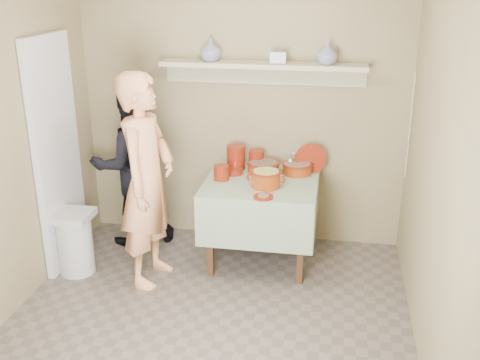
% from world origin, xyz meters
% --- Properties ---
extents(ground, '(3.50, 3.50, 0.00)m').
position_xyz_m(ground, '(0.00, 0.00, 0.00)').
color(ground, '#63574D').
rests_on(ground, ground).
extents(tile_panel, '(0.06, 0.70, 2.00)m').
position_xyz_m(tile_panel, '(-1.46, 0.95, 1.00)').
color(tile_panel, silver).
rests_on(tile_panel, ground).
extents(plate_stack_a, '(0.17, 0.17, 0.22)m').
position_xyz_m(plate_stack_a, '(-0.02, 1.52, 0.87)').
color(plate_stack_a, maroon).
rests_on(plate_stack_a, serving_table).
extents(plate_stack_b, '(0.14, 0.14, 0.17)m').
position_xyz_m(plate_stack_b, '(0.16, 1.59, 0.84)').
color(plate_stack_b, maroon).
rests_on(plate_stack_b, serving_table).
extents(bowl_stack, '(0.13, 0.13, 0.13)m').
position_xyz_m(bowl_stack, '(-0.09, 1.22, 0.83)').
color(bowl_stack, maroon).
rests_on(bowl_stack, serving_table).
extents(empty_bowl, '(0.17, 0.17, 0.05)m').
position_xyz_m(empty_bowl, '(-0.02, 1.39, 0.79)').
color(empty_bowl, maroon).
rests_on(empty_bowl, serving_table).
extents(propped_lid, '(0.29, 0.12, 0.28)m').
position_xyz_m(propped_lid, '(0.65, 1.56, 0.88)').
color(propped_lid, maroon).
rests_on(propped_lid, serving_table).
extents(vase_right, '(0.21, 0.21, 0.18)m').
position_xyz_m(vase_right, '(0.75, 1.60, 1.81)').
color(vase_right, navy).
rests_on(vase_right, wall_shelf).
extents(vase_left, '(0.25, 0.25, 0.19)m').
position_xyz_m(vase_left, '(-0.26, 1.62, 1.82)').
color(vase_left, navy).
rests_on(vase_left, wall_shelf).
extents(ceramic_box, '(0.14, 0.10, 0.10)m').
position_xyz_m(ceramic_box, '(0.34, 1.61, 1.77)').
color(ceramic_box, navy).
rests_on(ceramic_box, wall_shelf).
extents(person_cook, '(0.49, 0.68, 1.76)m').
position_xyz_m(person_cook, '(-0.61, 0.78, 0.88)').
color(person_cook, '#F19F68').
rests_on(person_cook, ground).
extents(person_helper, '(0.95, 0.91, 1.55)m').
position_xyz_m(person_helper, '(-0.99, 1.43, 0.78)').
color(person_helper, black).
rests_on(person_helper, ground).
extents(room_shell, '(3.04, 3.54, 2.62)m').
position_xyz_m(room_shell, '(0.00, 0.00, 1.61)').
color(room_shell, '#93845A').
rests_on(room_shell, ground).
extents(serving_table, '(0.97, 0.97, 0.76)m').
position_xyz_m(serving_table, '(0.25, 1.28, 0.64)').
color(serving_table, '#4C2D16').
rests_on(serving_table, ground).
extents(cazuela_meat_a, '(0.30, 0.30, 0.10)m').
position_xyz_m(cazuela_meat_a, '(0.24, 1.47, 0.82)').
color(cazuela_meat_a, '#752000').
rests_on(cazuela_meat_a, serving_table).
extents(cazuela_meat_b, '(0.28, 0.28, 0.10)m').
position_xyz_m(cazuela_meat_b, '(0.54, 1.50, 0.82)').
color(cazuela_meat_b, '#752000').
rests_on(cazuela_meat_b, serving_table).
extents(ladle, '(0.08, 0.26, 0.19)m').
position_xyz_m(ladle, '(0.48, 1.51, 0.87)').
color(ladle, silver).
rests_on(ladle, cazuela_meat_b).
extents(cazuela_rice, '(0.33, 0.25, 0.14)m').
position_xyz_m(cazuela_rice, '(0.31, 1.12, 0.85)').
color(cazuela_rice, '#752000').
rests_on(cazuela_rice, serving_table).
extents(front_plate, '(0.16, 0.16, 0.03)m').
position_xyz_m(front_plate, '(0.32, 0.87, 0.77)').
color(front_plate, maroon).
rests_on(front_plate, serving_table).
extents(wall_shelf, '(1.80, 0.25, 0.21)m').
position_xyz_m(wall_shelf, '(0.20, 1.65, 1.67)').
color(wall_shelf, '#BBAF8B').
rests_on(wall_shelf, room_shell).
extents(trash_bin, '(0.32, 0.32, 0.56)m').
position_xyz_m(trash_bin, '(-1.29, 0.76, 0.28)').
color(trash_bin, silver).
rests_on(trash_bin, ground).
extents(electrical_cord, '(0.01, 0.05, 0.90)m').
position_xyz_m(electrical_cord, '(1.47, 1.48, 1.25)').
color(electrical_cord, silver).
rests_on(electrical_cord, wall_shelf).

